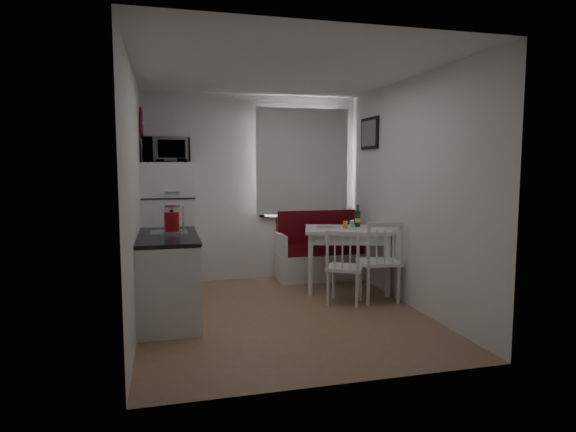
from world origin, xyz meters
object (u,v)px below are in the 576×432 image
object	(u,v)px
dining_table	(347,235)
microwave	(166,150)
kitchen_counter	(168,276)
bench	(324,256)
kettle	(172,222)
wine_bottle	(358,216)
fridge	(168,227)
chair_right	(383,253)
chair_left	(348,259)

from	to	relation	value
dining_table	microwave	distance (m)	2.55
kitchen_counter	bench	world-z (taller)	kitchen_counter
bench	kettle	distance (m)	2.59
kitchen_counter	wine_bottle	bearing A→B (deg)	17.32
fridge	kettle	bearing A→B (deg)	-88.56
kitchen_counter	kettle	world-z (taller)	kitchen_counter
chair_right	chair_left	bearing A→B (deg)	-175.42
dining_table	kitchen_counter	bearing A→B (deg)	-146.87
bench	wine_bottle	xyz separation A→B (m)	(0.27, -0.59, 0.64)
kitchen_counter	chair_right	world-z (taller)	kitchen_counter
bench	microwave	xyz separation A→B (m)	(-2.16, -0.16, 1.49)
fridge	chair_right	bearing A→B (deg)	-27.23
dining_table	microwave	size ratio (longest dim) A/B	2.20
dining_table	wine_bottle	size ratio (longest dim) A/B	4.31
kettle	wine_bottle	world-z (taller)	kettle
kitchen_counter	fridge	size ratio (longest dim) A/B	0.80
bench	wine_bottle	size ratio (longest dim) A/B	4.65
kitchen_counter	dining_table	xyz separation A→B (m)	(2.27, 0.66, 0.27)
chair_right	wine_bottle	size ratio (longest dim) A/B	1.79
kitchen_counter	chair_left	bearing A→B (deg)	0.10
kitchen_counter	chair_left	distance (m)	2.02
wine_bottle	fridge	bearing A→B (deg)	168.82
chair_left	wine_bottle	distance (m)	0.97
chair_left	kettle	world-z (taller)	kettle
microwave	kettle	world-z (taller)	microwave
microwave	wine_bottle	bearing A→B (deg)	-10.05
bench	chair_left	xyz separation A→B (m)	(-0.16, -1.35, 0.22)
kitchen_counter	kettle	bearing A→B (deg)	47.47
microwave	fridge	bearing A→B (deg)	90.00
wine_bottle	microwave	bearing A→B (deg)	169.95
chair_right	kettle	distance (m)	2.44
bench	wine_bottle	world-z (taller)	wine_bottle
dining_table	kettle	size ratio (longest dim) A/B	5.02
bench	chair_right	world-z (taller)	bench
kitchen_counter	microwave	distance (m)	1.81
dining_table	chair_left	distance (m)	0.73
chair_left	chair_right	world-z (taller)	chair_right
bench	fridge	bearing A→B (deg)	-177.04
fridge	bench	bearing A→B (deg)	2.96
bench	microwave	size ratio (longest dim) A/B	2.38
chair_left	fridge	size ratio (longest dim) A/B	0.34
dining_table	chair_right	bearing A→B (deg)	-57.93
chair_right	fridge	xyz separation A→B (m)	(-2.43, 1.25, 0.23)
chair_right	microwave	xyz separation A→B (m)	(-2.43, 1.20, 1.21)
chair_left	bench	bearing A→B (deg)	113.96
fridge	chair_left	bearing A→B (deg)	-31.85
bench	wine_bottle	distance (m)	0.91
fridge	microwave	xyz separation A→B (m)	(0.00, -0.05, 0.99)
bench	chair_left	distance (m)	1.38
kettle	microwave	bearing A→B (deg)	91.51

